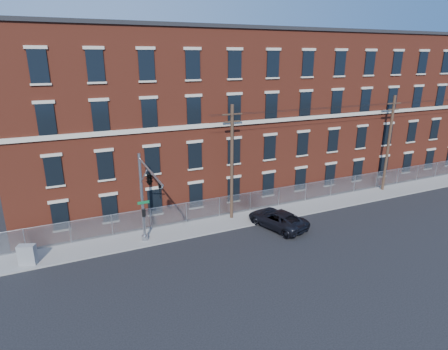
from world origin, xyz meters
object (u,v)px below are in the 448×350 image
traffic_signal_mast (148,185)px  utility_cabinet (27,255)px  utility_pole_near (232,161)px  pickup_truck (277,219)px

traffic_signal_mast → utility_cabinet: (-8.15, 2.09, -4.55)m
traffic_signal_mast → utility_cabinet: size_ratio=4.90×
utility_pole_near → utility_cabinet: size_ratio=7.00×
traffic_signal_mast → utility_pole_near: bearing=23.1°
utility_cabinet → traffic_signal_mast: bearing=5.9°
utility_cabinet → utility_pole_near: bearing=25.0°
pickup_truck → utility_cabinet: (-18.98, 1.77, 0.09)m
utility_pole_near → utility_cabinet: 16.82m
traffic_signal_mast → pickup_truck: (10.83, 0.32, -4.64)m
pickup_truck → utility_cabinet: utility_cabinet is taller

